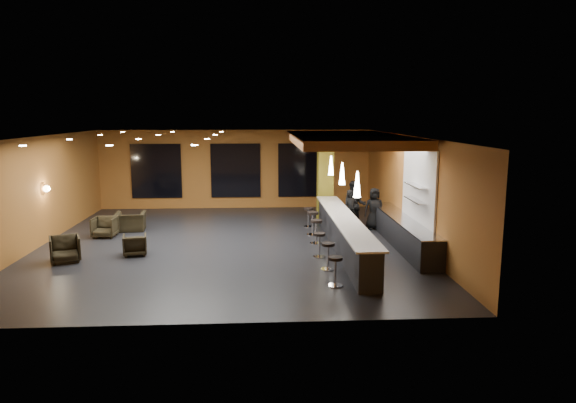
{
  "coord_description": "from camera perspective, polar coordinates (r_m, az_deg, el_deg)",
  "views": [
    {
      "loc": [
        1.03,
        -16.42,
        4.22
      ],
      "look_at": [
        2.0,
        0.5,
        1.3
      ],
      "focal_mm": 32.0,
      "sensor_mm": 36.0,
      "label": 1
    }
  ],
  "objects": [
    {
      "name": "ceiling",
      "position": [
        16.47,
        -6.92,
        7.37
      ],
      "size": [
        12.0,
        13.0,
        0.1
      ],
      "primitive_type": "cube",
      "color": "black"
    },
    {
      "name": "wall_front",
      "position": [
        10.23,
        -9.0,
        -4.33
      ],
      "size": [
        12.0,
        0.1,
        3.5
      ],
      "primitive_type": "cube",
      "color": "#965921",
      "rests_on": "floor"
    },
    {
      "name": "bar_top",
      "position": [
        15.97,
        6.23,
        -1.83
      ],
      "size": [
        0.78,
        8.1,
        0.05
      ],
      "primitive_type": "cube",
      "color": "silver",
      "rests_on": "bar_counter"
    },
    {
      "name": "bar_stool_4",
      "position": [
        17.95,
        2.77,
        -2.09
      ],
      "size": [
        0.42,
        0.42,
        0.83
      ],
      "rotation": [
        0.0,
        0.0,
        0.13
      ],
      "color": "silver",
      "rests_on": "floor"
    },
    {
      "name": "pendant_2",
      "position": [
        18.7,
        4.8,
        4.0
      ],
      "size": [
        0.2,
        0.2,
        0.7
      ],
      "primitive_type": "cone",
      "color": "white",
      "rests_on": "wood_soffit"
    },
    {
      "name": "wall_back",
      "position": [
        23.13,
        -5.82,
        3.59
      ],
      "size": [
        12.0,
        0.1,
        3.5
      ],
      "primitive_type": "cube",
      "color": "#965921",
      "rests_on": "floor"
    },
    {
      "name": "prep_top",
      "position": [
        16.91,
        12.65,
        -1.84
      ],
      "size": [
        0.72,
        6.0,
        0.03
      ],
      "primitive_type": "cube",
      "color": "silver",
      "rests_on": "prep_counter"
    },
    {
      "name": "window_left",
      "position": [
        23.44,
        -14.42,
        3.3
      ],
      "size": [
        2.2,
        0.06,
        2.4
      ],
      "primitive_type": "cube",
      "color": "black",
      "rests_on": "wall_back"
    },
    {
      "name": "window_right",
      "position": [
        23.09,
        1.64,
        3.5
      ],
      "size": [
        2.2,
        0.06,
        2.4
      ],
      "primitive_type": "cube",
      "color": "black",
      "rests_on": "wall_back"
    },
    {
      "name": "wall_right",
      "position": [
        17.35,
        13.58,
        1.31
      ],
      "size": [
        0.1,
        13.0,
        3.5
      ],
      "primitive_type": "cube",
      "color": "#965921",
      "rests_on": "floor"
    },
    {
      "name": "wall_shelf_lower",
      "position": [
        16.17,
        13.99,
        0.16
      ],
      "size": [
        0.3,
        1.5,
        0.03
      ],
      "primitive_type": "cube",
      "color": "silver",
      "rests_on": "wall_right"
    },
    {
      "name": "wall_shelf_upper",
      "position": [
        16.1,
        14.06,
        1.74
      ],
      "size": [
        0.3,
        1.5,
        0.03
      ],
      "primitive_type": "cube",
      "color": "silver",
      "rests_on": "wall_right"
    },
    {
      "name": "armchair_c",
      "position": [
        18.78,
        -19.7,
        -2.69
      ],
      "size": [
        0.78,
        0.81,
        0.71
      ],
      "primitive_type": "imported",
      "rotation": [
        0.0,
        0.0,
        -0.04
      ],
      "color": "black",
      "rests_on": "floor"
    },
    {
      "name": "pendant_0",
      "position": [
        13.8,
        7.69,
        1.9
      ],
      "size": [
        0.2,
        0.2,
        0.7
      ],
      "primitive_type": "cone",
      "color": "white",
      "rests_on": "wood_soffit"
    },
    {
      "name": "armchair_d",
      "position": [
        19.5,
        -17.1,
        -2.15
      ],
      "size": [
        1.12,
        1.0,
        0.68
      ],
      "primitive_type": "imported",
      "rotation": [
        0.0,
        0.0,
        3.24
      ],
      "color": "black",
      "rests_on": "floor"
    },
    {
      "name": "bar_stool_2",
      "position": [
        15.23,
        3.5,
        -4.48
      ],
      "size": [
        0.37,
        0.37,
        0.74
      ],
      "rotation": [
        0.0,
        0.0,
        0.01
      ],
      "color": "silver",
      "rests_on": "floor"
    },
    {
      "name": "staff_b",
      "position": [
        19.01,
        7.41,
        -0.39
      ],
      "size": [
        1.03,
        0.91,
        1.78
      ],
      "primitive_type": "imported",
      "rotation": [
        0.0,
        0.0,
        -0.32
      ],
      "color": "black",
      "rests_on": "floor"
    },
    {
      "name": "wood_soffit",
      "position": [
        17.69,
        6.43,
        6.93
      ],
      "size": [
        3.6,
        8.0,
        0.28
      ],
      "primitive_type": "cube",
      "color": "#A0602E",
      "rests_on": "ceiling"
    },
    {
      "name": "armchair_a",
      "position": [
        16.11,
        -23.54,
        -4.86
      ],
      "size": [
        1.05,
        1.07,
        0.75
      ],
      "primitive_type": "imported",
      "rotation": [
        0.0,
        0.0,
        0.38
      ],
      "color": "black",
      "rests_on": "floor"
    },
    {
      "name": "bar_stool_3",
      "position": [
        16.77,
        3.17,
        -3.02
      ],
      "size": [
        0.4,
        0.4,
        0.8
      ],
      "rotation": [
        0.0,
        0.0,
        -0.11
      ],
      "color": "silver",
      "rests_on": "floor"
    },
    {
      "name": "staff_c",
      "position": [
        19.08,
        9.55,
        -0.79
      ],
      "size": [
        0.76,
        0.5,
        1.53
      ],
      "primitive_type": "imported",
      "rotation": [
        0.0,
        0.0,
        0.02
      ],
      "color": "black",
      "rests_on": "floor"
    },
    {
      "name": "column",
      "position": [
        20.34,
        4.15,
        2.78
      ],
      "size": [
        0.6,
        0.6,
        3.5
      ],
      "primitive_type": "cube",
      "color": "olive",
      "rests_on": "floor"
    },
    {
      "name": "prep_counter",
      "position": [
        17.01,
        12.59,
        -3.34
      ],
      "size": [
        0.7,
        6.0,
        0.86
      ],
      "primitive_type": "cube",
      "color": "black",
      "rests_on": "floor"
    },
    {
      "name": "bar_stool_5",
      "position": [
        19.26,
        2.29,
        -1.48
      ],
      "size": [
        0.37,
        0.37,
        0.73
      ],
      "rotation": [
        0.0,
        0.0,
        0.06
      ],
      "color": "silver",
      "rests_on": "floor"
    },
    {
      "name": "wall_sconce",
      "position": [
        18.44,
        -25.26,
        1.29
      ],
      "size": [
        0.22,
        0.22,
        0.22
      ],
      "primitive_type": "sphere",
      "color": "#FFE5B2",
      "rests_on": "wall_left"
    },
    {
      "name": "armchair_b",
      "position": [
        16.16,
        -16.65,
        -4.63
      ],
      "size": [
        0.8,
        0.82,
        0.63
      ],
      "primitive_type": "imported",
      "rotation": [
        0.0,
        0.0,
        3.34
      ],
      "color": "black",
      "rests_on": "floor"
    },
    {
      "name": "tile_backsplash",
      "position": [
        16.34,
        14.32,
        1.66
      ],
      "size": [
        0.06,
        3.2,
        2.4
      ],
      "primitive_type": "cube",
      "color": "white",
      "rests_on": "wall_right"
    },
    {
      "name": "bar_stool_0",
      "position": [
        12.77,
        5.27,
        -7.29
      ],
      "size": [
        0.38,
        0.38,
        0.75
      ],
      "rotation": [
        0.0,
        0.0,
        0.4
      ],
      "color": "silver",
      "rests_on": "floor"
    },
    {
      "name": "wall_left",
      "position": [
        18.06,
        -26.33,
        0.89
      ],
      "size": [
        0.1,
        13.0,
        3.5
      ],
      "primitive_type": "cube",
      "color": "#965921",
      "rests_on": "floor"
    },
    {
      "name": "floor",
      "position": [
        17.0,
        -6.67,
        -4.84
      ],
      "size": [
        12.0,
        13.0,
        0.1
      ],
      "primitive_type": "cube",
      "color": "black",
      "rests_on": "ground"
    },
    {
      "name": "pendant_1",
      "position": [
        16.24,
        6.03,
        3.11
      ],
      "size": [
        0.2,
        0.2,
        0.7
      ],
      "primitive_type": "cone",
      "color": "white",
      "rests_on": "wood_soffit"
    },
    {
      "name": "staff_a",
      "position": [
        18.69,
        6.98,
        -0.99
      ],
      "size": [
        0.6,
        0.45,
        1.5
      ],
      "primitive_type": "imported",
      "rotation": [
        0.0,
        0.0,
        0.17
      ],
      "color": "black",
      "rests_on": "floor"
    },
    {
      "name": "window_center",
      "position": [
        23.02,
        -5.83,
        3.44
      ],
      "size": [
        2.2,
        0.06,
        2.4
      ],
      "primitive_type": "cube",
      "color": "black",
      "rests_on": "wall_back"
    },
    {
      "name": "bar_stool_1",
      "position": [
        14.05,
        4.47,
        -5.68
      ],
      "size": [
        0.38,
        0.38,
        0.75
      ],
      "rotation": [
        0.0,
        0.0,
        0.36
      ],
      "color": "silver",
      "rests_on": "floor"
    },
    {
      "name": "bar_counter",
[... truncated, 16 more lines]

